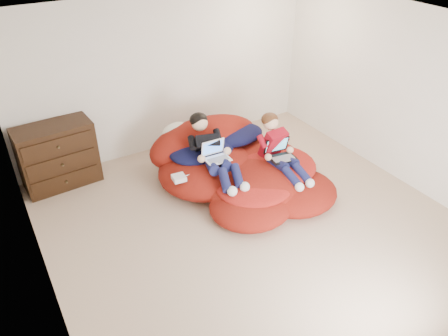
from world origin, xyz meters
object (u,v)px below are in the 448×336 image
at_px(younger_boy, 279,147).
at_px(laptop_white, 216,154).
at_px(older_boy, 211,148).
at_px(beanbag_pile, 239,169).
at_px(laptop_black, 280,152).
at_px(dresser, 58,156).

relative_size(younger_boy, laptop_white, 3.00).
bearing_deg(older_boy, beanbag_pile, -13.94).
xyz_separation_m(older_boy, younger_boy, (0.86, -0.42, -0.02)).
bearing_deg(laptop_white, younger_boy, -19.05).
bearing_deg(laptop_black, dresser, 147.91).
bearing_deg(laptop_white, laptop_black, -21.11).
height_order(dresser, laptop_white, dresser).
xyz_separation_m(dresser, laptop_black, (2.70, -1.69, 0.10)).
bearing_deg(beanbag_pile, older_boy, 166.06).
height_order(laptop_white, laptop_black, laptop_white).
height_order(dresser, laptop_black, dresser).
height_order(older_boy, laptop_black, older_boy).
bearing_deg(younger_boy, beanbag_pile, 144.34).
distance_m(beanbag_pile, laptop_white, 0.56).
bearing_deg(beanbag_pile, dresser, 149.31).
relative_size(laptop_white, laptop_black, 0.87).
height_order(younger_boy, laptop_black, younger_boy).
height_order(dresser, beanbag_pile, dresser).
height_order(older_boy, laptop_white, older_boy).
relative_size(beanbag_pile, younger_boy, 2.31).
height_order(beanbag_pile, younger_boy, younger_boy).
bearing_deg(laptop_black, older_boy, 151.86).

